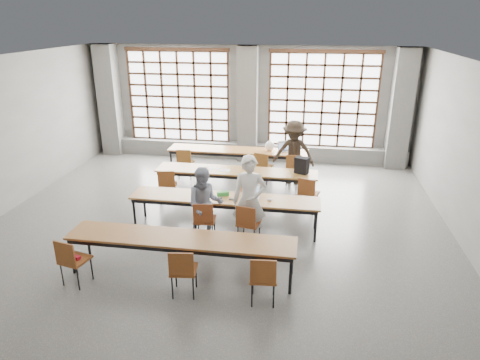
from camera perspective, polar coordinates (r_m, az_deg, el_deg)
name	(u,v)px	position (r m, az deg, el deg)	size (l,w,h in m)	color
floor	(212,236)	(9.02, -3.80, -7.52)	(11.00, 11.00, 0.00)	#4F4F4C
ceiling	(207,64)	(7.96, -4.43, 15.19)	(11.00, 11.00, 0.00)	silver
wall_back	(249,103)	(13.58, 1.22, 10.21)	(10.00, 10.00, 0.00)	#5F5F5D
column_left	(110,101)	(14.62, -16.97, 10.10)	(0.60, 0.55, 3.50)	#5A5A57
column_mid	(248,105)	(13.30, 1.05, 9.98)	(0.60, 0.55, 3.50)	#5A5A57
column_right	(401,110)	(13.44, 20.64, 8.76)	(0.60, 0.55, 3.50)	#5A5A57
window_left	(179,97)	(13.96, -8.18, 10.93)	(3.32, 0.12, 3.00)	white
window_right	(322,101)	(13.35, 10.94, 10.31)	(3.32, 0.12, 3.00)	white
sill_ledge	(248,151)	(13.75, 1.06, 3.90)	(9.80, 0.35, 0.50)	#5A5A57
desk_row_a	(238,152)	(12.26, -0.25, 3.79)	(4.00, 0.70, 0.73)	brown
desk_row_b	(236,173)	(10.61, -0.51, 0.98)	(4.00, 0.70, 0.73)	brown
desk_row_c	(225,200)	(9.04, -2.07, -2.70)	(4.00, 0.70, 0.73)	brown
desk_row_d	(181,241)	(7.55, -7.88, -8.02)	(4.00, 0.70, 0.73)	brown
chair_back_left	(185,160)	(12.02, -7.34, 2.61)	(0.44, 0.44, 0.88)	brown
chair_back_mid	(263,164)	(11.61, 3.03, 2.09)	(0.52, 0.52, 0.88)	brown
chair_back_right	(293,166)	(11.56, 7.11, 1.86)	(0.45, 0.45, 0.88)	brown
chair_mid_left	(167,183)	(10.46, -9.68, -0.39)	(0.50, 0.50, 0.88)	brown
chair_mid_centre	(249,188)	(10.01, 1.27, -1.06)	(0.52, 0.52, 0.88)	brown
chair_mid_right	(308,191)	(9.94, 9.03, -1.51)	(0.53, 0.53, 0.88)	brown
chair_front_left	(204,218)	(8.60, -4.79, -5.02)	(0.45, 0.46, 0.88)	maroon
chair_front_right	(248,221)	(8.45, 1.03, -5.45)	(0.49, 0.50, 0.88)	brown
chair_near_left	(71,258)	(7.77, -21.59, -9.60)	(0.50, 0.50, 0.88)	brown
chair_near_mid	(183,268)	(7.04, -7.65, -11.53)	(0.47, 0.47, 0.88)	brown
chair_near_right	(263,275)	(6.82, 3.12, -12.56)	(0.45, 0.46, 0.88)	brown
student_male	(249,200)	(8.40, 1.27, -2.75)	(0.67, 0.44, 1.83)	silver
student_female	(205,204)	(8.62, -4.68, -3.24)	(0.75, 0.58, 1.54)	navy
student_back	(294,153)	(11.58, 7.19, 3.64)	(1.13, 0.65, 1.74)	black
laptop_front	(251,194)	(9.01, 1.48, -1.91)	(0.37, 0.32, 0.26)	silver
laptop_back	(285,149)	(12.19, 6.00, 4.18)	(0.45, 0.43, 0.26)	#B5B4B9
mouse	(269,200)	(8.87, 3.94, -2.64)	(0.10, 0.06, 0.04)	silver
green_box	(223,194)	(9.08, -2.29, -1.84)	(0.25, 0.09, 0.09)	green
phone	(232,199)	(8.89, -1.06, -2.60)	(0.13, 0.06, 0.01)	black
paper_sheet_a	(213,168)	(10.74, -3.62, 1.58)	(0.30, 0.21, 0.00)	white
paper_sheet_b	(224,170)	(10.59, -2.16, 1.31)	(0.30, 0.21, 0.00)	silver
backpack	(302,165)	(10.43, 8.24, 1.95)	(0.32, 0.20, 0.40)	black
plastic_bag	(270,146)	(12.14, 3.99, 4.58)	(0.26, 0.21, 0.29)	white
red_pouch	(75,257)	(7.84, -21.17, -9.58)	(0.20, 0.08, 0.06)	#A51424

